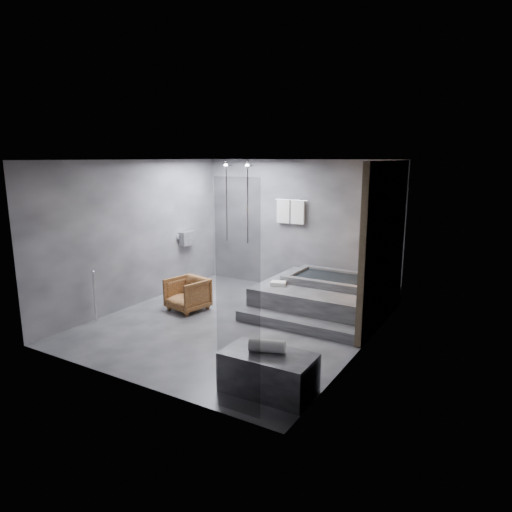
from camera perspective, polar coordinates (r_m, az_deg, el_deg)
The scene contains 7 objects.
room at distance 7.66m, azimuth 0.74°, elevation 3.91°, with size 5.00×5.04×2.82m.
tub_deck at distance 8.77m, azimuth 8.41°, elevation -5.08°, with size 2.20×2.00×0.50m, color #363639.
tub_step at distance 7.80m, azimuth 5.03°, elevation -8.46°, with size 2.20×0.36×0.18m, color #363639.
concrete_bench at distance 5.78m, azimuth 1.55°, elevation -14.36°, with size 1.13×0.62×0.51m, color #2E2E31.
driftwood_chair at distance 8.74m, azimuth -8.56°, elevation -4.73°, with size 0.66×0.68×0.62m, color #482812.
rolled_towel at distance 5.67m, azimuth 1.39°, elevation -11.17°, with size 0.16×0.16×0.44m, color white.
deck_towel at distance 8.53m, azimuth 2.81°, elevation -3.45°, with size 0.28×0.20×0.07m, color white.
Camera 1 is at (4.17, -6.33, 2.84)m, focal length 32.00 mm.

